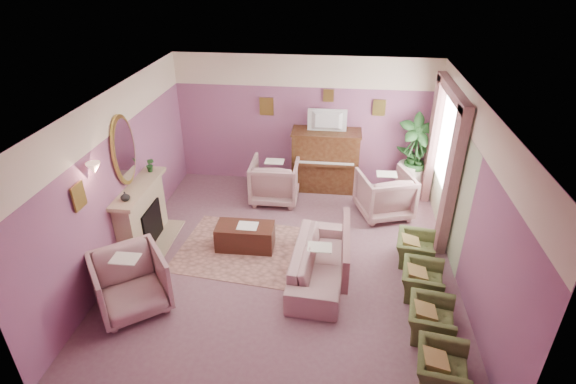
# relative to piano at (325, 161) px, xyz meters

# --- Properties ---
(floor) EXTENTS (5.50, 6.00, 0.01)m
(floor) POSITION_rel_piano_xyz_m (-0.50, -2.68, -0.65)
(floor) COLOR #7E5561
(floor) RESTS_ON ground
(ceiling) EXTENTS (5.50, 6.00, 0.01)m
(ceiling) POSITION_rel_piano_xyz_m (-0.50, -2.68, 2.15)
(ceiling) COLOR white
(ceiling) RESTS_ON wall_back
(wall_back) EXTENTS (5.50, 0.02, 2.80)m
(wall_back) POSITION_rel_piano_xyz_m (-0.50, 0.32, 0.75)
(wall_back) COLOR #744871
(wall_back) RESTS_ON floor
(wall_front) EXTENTS (5.50, 0.02, 2.80)m
(wall_front) POSITION_rel_piano_xyz_m (-0.50, -5.68, 0.75)
(wall_front) COLOR #744871
(wall_front) RESTS_ON floor
(wall_left) EXTENTS (0.02, 6.00, 2.80)m
(wall_left) POSITION_rel_piano_xyz_m (-3.25, -2.68, 0.75)
(wall_left) COLOR #744871
(wall_left) RESTS_ON floor
(wall_right) EXTENTS (0.02, 6.00, 2.80)m
(wall_right) POSITION_rel_piano_xyz_m (2.25, -2.68, 0.75)
(wall_right) COLOR #744871
(wall_right) RESTS_ON floor
(picture_rail_band) EXTENTS (5.50, 0.01, 0.65)m
(picture_rail_band) POSITION_rel_piano_xyz_m (-0.50, 0.31, 1.82)
(picture_rail_band) COLOR #FEE9C8
(picture_rail_band) RESTS_ON wall_back
(stripe_panel) EXTENTS (0.01, 3.00, 2.15)m
(stripe_panel) POSITION_rel_piano_xyz_m (2.23, -1.38, 0.42)
(stripe_panel) COLOR beige
(stripe_panel) RESTS_ON wall_right
(fireplace_surround) EXTENTS (0.30, 1.40, 1.10)m
(fireplace_surround) POSITION_rel_piano_xyz_m (-3.09, -2.48, -0.10)
(fireplace_surround) COLOR tan
(fireplace_surround) RESTS_ON floor
(fireplace_inset) EXTENTS (0.18, 0.72, 0.68)m
(fireplace_inset) POSITION_rel_piano_xyz_m (-2.99, -2.48, -0.25)
(fireplace_inset) COLOR black
(fireplace_inset) RESTS_ON floor
(fire_ember) EXTENTS (0.06, 0.54, 0.10)m
(fire_ember) POSITION_rel_piano_xyz_m (-2.95, -2.48, -0.43)
(fire_ember) COLOR #EF4710
(fire_ember) RESTS_ON floor
(mantel_shelf) EXTENTS (0.40, 1.55, 0.07)m
(mantel_shelf) POSITION_rel_piano_xyz_m (-3.06, -2.48, 0.47)
(mantel_shelf) COLOR tan
(mantel_shelf) RESTS_ON fireplace_surround
(hearth) EXTENTS (0.55, 1.50, 0.02)m
(hearth) POSITION_rel_piano_xyz_m (-2.89, -2.48, -0.64)
(hearth) COLOR tan
(hearth) RESTS_ON floor
(mirror_frame) EXTENTS (0.04, 0.72, 1.20)m
(mirror_frame) POSITION_rel_piano_xyz_m (-3.20, -2.48, 1.15)
(mirror_frame) COLOR #AA9940
(mirror_frame) RESTS_ON wall_left
(mirror_glass) EXTENTS (0.01, 0.60, 1.06)m
(mirror_glass) POSITION_rel_piano_xyz_m (-3.17, -2.48, 1.15)
(mirror_glass) COLOR white
(mirror_glass) RESTS_ON wall_left
(sconce_shade) EXTENTS (0.20, 0.20, 0.16)m
(sconce_shade) POSITION_rel_piano_xyz_m (-3.12, -3.53, 1.33)
(sconce_shade) COLOR #E9AB8D
(sconce_shade) RESTS_ON wall_left
(piano) EXTENTS (1.40, 0.60, 1.30)m
(piano) POSITION_rel_piano_xyz_m (0.00, 0.00, 0.00)
(piano) COLOR #4C2B16
(piano) RESTS_ON floor
(piano_keyshelf) EXTENTS (1.30, 0.12, 0.06)m
(piano_keyshelf) POSITION_rel_piano_xyz_m (-0.00, -0.35, 0.07)
(piano_keyshelf) COLOR #4C2B16
(piano_keyshelf) RESTS_ON piano
(piano_keys) EXTENTS (1.20, 0.08, 0.02)m
(piano_keys) POSITION_rel_piano_xyz_m (0.00, -0.35, 0.11)
(piano_keys) COLOR silver
(piano_keys) RESTS_ON piano
(piano_top) EXTENTS (1.45, 0.65, 0.04)m
(piano_top) POSITION_rel_piano_xyz_m (0.00, 0.00, 0.66)
(piano_top) COLOR #4C2B16
(piano_top) RESTS_ON piano
(television) EXTENTS (0.80, 0.12, 0.48)m
(television) POSITION_rel_piano_xyz_m (0.00, -0.05, 0.95)
(television) COLOR black
(television) RESTS_ON piano
(print_back_left) EXTENTS (0.30, 0.03, 0.38)m
(print_back_left) POSITION_rel_piano_xyz_m (-1.30, 0.28, 1.07)
(print_back_left) COLOR #AA9940
(print_back_left) RESTS_ON wall_back
(print_back_right) EXTENTS (0.26, 0.03, 0.34)m
(print_back_right) POSITION_rel_piano_xyz_m (1.05, 0.28, 1.13)
(print_back_right) COLOR #AA9940
(print_back_right) RESTS_ON wall_back
(print_back_mid) EXTENTS (0.22, 0.03, 0.26)m
(print_back_mid) POSITION_rel_piano_xyz_m (0.00, 0.28, 1.35)
(print_back_mid) COLOR #AA9940
(print_back_mid) RESTS_ON wall_back
(print_left_wall) EXTENTS (0.03, 0.28, 0.36)m
(print_left_wall) POSITION_rel_piano_xyz_m (-3.21, -3.88, 1.07)
(print_left_wall) COLOR #AA9940
(print_left_wall) RESTS_ON wall_left
(window_blind) EXTENTS (0.03, 1.40, 1.80)m
(window_blind) POSITION_rel_piano_xyz_m (2.20, -1.13, 1.05)
(window_blind) COLOR beige
(window_blind) RESTS_ON wall_right
(curtain_left) EXTENTS (0.16, 0.34, 2.60)m
(curtain_left) POSITION_rel_piano_xyz_m (2.12, -2.05, 0.65)
(curtain_left) COLOR #8D5C5E
(curtain_left) RESTS_ON floor
(curtain_right) EXTENTS (0.16, 0.34, 2.60)m
(curtain_right) POSITION_rel_piano_xyz_m (2.12, -0.21, 0.65)
(curtain_right) COLOR #8D5C5E
(curtain_right) RESTS_ON floor
(pelmet) EXTENTS (0.16, 2.20, 0.16)m
(pelmet) POSITION_rel_piano_xyz_m (2.12, -1.13, 1.91)
(pelmet) COLOR #8D5C5E
(pelmet) RESTS_ON wall_right
(mantel_plant) EXTENTS (0.16, 0.16, 0.28)m
(mantel_plant) POSITION_rel_piano_xyz_m (-3.05, -1.93, 0.64)
(mantel_plant) COLOR #1D491D
(mantel_plant) RESTS_ON mantel_shelf
(mantel_vase) EXTENTS (0.16, 0.16, 0.16)m
(mantel_vase) POSITION_rel_piano_xyz_m (-3.05, -2.98, 0.58)
(mantel_vase) COLOR #FEE9C8
(mantel_vase) RESTS_ON mantel_shelf
(area_rug) EXTENTS (2.68, 2.06, 0.01)m
(area_rug) POSITION_rel_piano_xyz_m (-1.16, -2.51, -0.64)
(area_rug) COLOR #99695D
(area_rug) RESTS_ON floor
(coffee_table) EXTENTS (1.01, 0.52, 0.45)m
(coffee_table) POSITION_rel_piano_xyz_m (-1.28, -2.42, -0.43)
(coffee_table) COLOR #3F1E15
(coffee_table) RESTS_ON floor
(table_paper) EXTENTS (0.35, 0.28, 0.01)m
(table_paper) POSITION_rel_piano_xyz_m (-1.23, -2.42, -0.20)
(table_paper) COLOR white
(table_paper) RESTS_ON coffee_table
(sofa) EXTENTS (0.67, 2.01, 0.81)m
(sofa) POSITION_rel_piano_xyz_m (0.05, -3.07, -0.24)
(sofa) COLOR tan
(sofa) RESTS_ON floor
(sofa_throw) EXTENTS (0.10, 1.52, 0.56)m
(sofa_throw) POSITION_rel_piano_xyz_m (0.45, -3.07, -0.05)
(sofa_throw) COLOR #8D5C5E
(sofa_throw) RESTS_ON sofa
(floral_armchair_left) EXTENTS (0.95, 0.95, 0.99)m
(floral_armchair_left) POSITION_rel_piano_xyz_m (-1.01, -0.65, -0.15)
(floral_armchair_left) COLOR tan
(floral_armchair_left) RESTS_ON floor
(floral_armchair_right) EXTENTS (0.95, 0.95, 0.99)m
(floral_armchair_right) POSITION_rel_piano_xyz_m (1.20, -0.98, -0.15)
(floral_armchair_right) COLOR tan
(floral_armchair_right) RESTS_ON floor
(floral_armchair_front) EXTENTS (0.95, 0.95, 0.99)m
(floral_armchair_front) POSITION_rel_piano_xyz_m (-2.61, -4.09, -0.15)
(floral_armchair_front) COLOR tan
(floral_armchair_front) RESTS_ON floor
(olive_chair_a) EXTENTS (0.50, 0.71, 0.61)m
(olive_chair_a) POSITION_rel_piano_xyz_m (1.63, -4.91, -0.34)
(olive_chair_a) COLOR #4D5A2C
(olive_chair_a) RESTS_ON floor
(olive_chair_b) EXTENTS (0.50, 0.71, 0.61)m
(olive_chair_b) POSITION_rel_piano_xyz_m (1.63, -4.09, -0.34)
(olive_chair_b) COLOR #4D5A2C
(olive_chair_b) RESTS_ON floor
(olive_chair_c) EXTENTS (0.50, 0.71, 0.61)m
(olive_chair_c) POSITION_rel_piano_xyz_m (1.63, -3.27, -0.34)
(olive_chair_c) COLOR #4D5A2C
(olive_chair_c) RESTS_ON floor
(olive_chair_d) EXTENTS (0.50, 0.71, 0.61)m
(olive_chair_d) POSITION_rel_piano_xyz_m (1.63, -2.45, -0.34)
(olive_chair_d) COLOR #4D5A2C
(olive_chair_d) RESTS_ON floor
(side_table) EXTENTS (0.52, 0.52, 0.70)m
(side_table) POSITION_rel_piano_xyz_m (1.80, -0.04, -0.30)
(side_table) COLOR white
(side_table) RESTS_ON floor
(side_plant_big) EXTENTS (0.30, 0.30, 0.34)m
(side_plant_big) POSITION_rel_piano_xyz_m (1.80, -0.04, 0.22)
(side_plant_big) COLOR #1D491D
(side_plant_big) RESTS_ON side_table
(side_plant_small) EXTENTS (0.16, 0.16, 0.28)m
(side_plant_small) POSITION_rel_piano_xyz_m (1.92, -0.14, 0.19)
(side_plant_small) COLOR #1D491D
(side_plant_small) RESTS_ON side_table
(palm_pot) EXTENTS (0.34, 0.34, 0.34)m
(palm_pot) POSITION_rel_piano_xyz_m (1.83, -0.09, -0.48)
(palm_pot) COLOR #A44A39
(palm_pot) RESTS_ON floor
(palm_plant) EXTENTS (0.76, 0.76, 1.44)m
(palm_plant) POSITION_rel_piano_xyz_m (1.83, -0.09, 0.41)
(palm_plant) COLOR #1D491D
(palm_plant) RESTS_ON palm_pot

